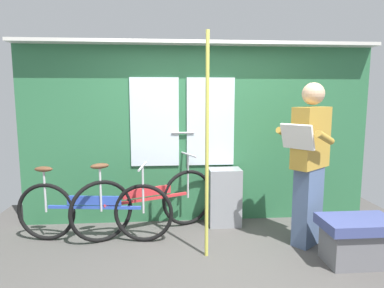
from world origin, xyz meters
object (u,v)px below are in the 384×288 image
object	(u,v)px
bicycle_near_door	(147,202)
handrail_pole	(207,148)
passenger_reading_newspaper	(310,161)
trash_bin_by_wall	(225,197)
bicycle_leaning_behind	(94,210)
bench_seat_corner	(357,240)

from	to	relation	value
bicycle_near_door	handrail_pole	distance (m)	1.16
passenger_reading_newspaper	trash_bin_by_wall	world-z (taller)	passenger_reading_newspaper
handrail_pole	bicycle_leaning_behind	bearing A→B (deg)	159.36
bicycle_near_door	passenger_reading_newspaper	size ratio (longest dim) A/B	0.94
bicycle_leaning_behind	trash_bin_by_wall	xyz separation A→B (m)	(1.54, 0.37, 0.00)
passenger_reading_newspaper	trash_bin_by_wall	size ratio (longest dim) A/B	2.44
handrail_pole	bench_seat_corner	bearing A→B (deg)	-10.95
passenger_reading_newspaper	trash_bin_by_wall	xyz separation A→B (m)	(-0.79, 0.64, -0.57)
bicycle_near_door	passenger_reading_newspaper	distance (m)	1.89
bicycle_leaning_behind	handrail_pole	xyz separation A→B (m)	(1.21, -0.45, 0.76)
passenger_reading_newspaper	handrail_pole	size ratio (longest dim) A/B	0.79
bicycle_near_door	bicycle_leaning_behind	distance (m)	0.60
bicycle_near_door	bench_seat_corner	distance (m)	2.26
passenger_reading_newspaper	bicycle_near_door	bearing A→B (deg)	-52.51
passenger_reading_newspaper	bench_seat_corner	bearing A→B (deg)	86.05
bicycle_leaning_behind	handrail_pole	distance (m)	1.49
passenger_reading_newspaper	bench_seat_corner	xyz separation A→B (m)	(0.31, -0.46, -0.69)
passenger_reading_newspaper	handrail_pole	world-z (taller)	handrail_pole
bicycle_leaning_behind	trash_bin_by_wall	bearing A→B (deg)	19.95
bicycle_near_door	handrail_pole	xyz separation A→B (m)	(0.63, -0.63, 0.74)
bicycle_leaning_behind	handrail_pole	world-z (taller)	handrail_pole
passenger_reading_newspaper	trash_bin_by_wall	bearing A→B (deg)	-76.87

